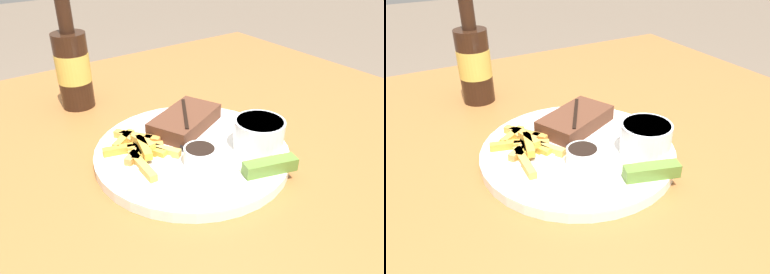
# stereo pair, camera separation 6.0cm
# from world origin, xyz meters

# --- Properties ---
(dining_table) EXTENTS (1.17, 1.09, 0.78)m
(dining_table) POSITION_xyz_m (0.00, 0.00, 0.69)
(dining_table) COLOR #935B2D
(dining_table) RESTS_ON ground_plane
(dinner_plate) EXTENTS (0.31, 0.31, 0.02)m
(dinner_plate) POSITION_xyz_m (0.00, 0.00, 0.78)
(dinner_plate) COLOR white
(dinner_plate) RESTS_ON dining_table
(steak_portion) EXTENTS (0.15, 0.12, 0.03)m
(steak_portion) POSITION_xyz_m (0.03, 0.06, 0.81)
(steak_portion) COLOR #512D1E
(steak_portion) RESTS_ON dinner_plate
(fries_pile) EXTENTS (0.10, 0.16, 0.02)m
(fries_pile) POSITION_xyz_m (-0.07, 0.04, 0.80)
(fries_pile) COLOR gold
(fries_pile) RESTS_ON dinner_plate
(coleslaw_cup) EXTENTS (0.08, 0.08, 0.05)m
(coleslaw_cup) POSITION_xyz_m (0.09, -0.06, 0.82)
(coleslaw_cup) COLOR white
(coleslaw_cup) RESTS_ON dinner_plate
(dipping_sauce_cup) EXTENTS (0.05, 0.05, 0.03)m
(dipping_sauce_cup) POSITION_xyz_m (-0.02, -0.04, 0.81)
(dipping_sauce_cup) COLOR silver
(dipping_sauce_cup) RESTS_ON dinner_plate
(pickle_spear) EXTENTS (0.08, 0.05, 0.02)m
(pickle_spear) POSITION_xyz_m (0.05, -0.12, 0.80)
(pickle_spear) COLOR #567A2D
(pickle_spear) RESTS_ON dinner_plate
(fork_utensil) EXTENTS (0.13, 0.01, 0.00)m
(fork_utensil) POSITION_xyz_m (-0.08, -0.00, 0.80)
(fork_utensil) COLOR #B7B7BC
(fork_utensil) RESTS_ON dinner_plate
(knife_utensil) EXTENTS (0.04, 0.17, 0.01)m
(knife_utensil) POSITION_xyz_m (-0.01, 0.04, 0.80)
(knife_utensil) COLOR #B7B7BC
(knife_utensil) RESTS_ON dinner_plate
(beer_bottle) EXTENTS (0.07, 0.07, 0.25)m
(beer_bottle) POSITION_xyz_m (-0.08, 0.30, 0.86)
(beer_bottle) COLOR black
(beer_bottle) RESTS_ON dining_table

